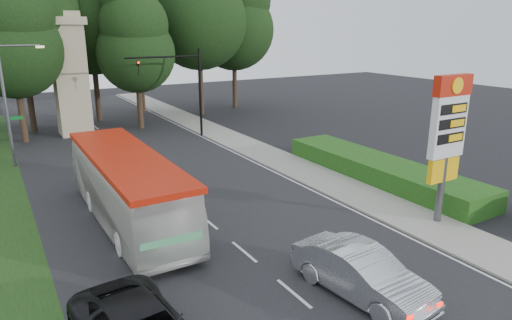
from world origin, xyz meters
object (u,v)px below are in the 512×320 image
traffic_signal_mast (185,81)px  streetlight_signs (9,99)px  sedan_silver (361,273)px  gas_station_pylon (448,130)px  monument (70,74)px  transit_bus (127,189)px

traffic_signal_mast → streetlight_signs: streetlight_signs is taller
streetlight_signs → sedan_silver: 24.65m
traffic_signal_mast → streetlight_signs: bearing=-171.1°
gas_station_pylon → streetlight_signs: size_ratio=0.86×
traffic_signal_mast → monument: bearing=142.0°
streetlight_signs → gas_station_pylon: bearing=-51.0°
monument → transit_bus: (-1.15, -20.64, -3.47)m
gas_station_pylon → sedan_silver: 8.57m
traffic_signal_mast → streetlight_signs: size_ratio=0.90×
sedan_silver → transit_bus: bearing=109.4°
monument → sedan_silver: monument is taller
traffic_signal_mast → sedan_silver: bearing=-98.7°
streetlight_signs → sedan_silver: streetlight_signs is taller
gas_station_pylon → traffic_signal_mast: (-3.52, 22.00, 0.22)m
traffic_signal_mast → sedan_silver: size_ratio=1.40×
traffic_signal_mast → transit_bus: size_ratio=0.61×
streetlight_signs → sedan_silver: (8.89, -22.71, -3.59)m
gas_station_pylon → transit_bus: gas_station_pylon is taller
gas_station_pylon → traffic_signal_mast: size_ratio=0.95×
sedan_silver → gas_station_pylon: bearing=13.0°
transit_bus → sedan_silver: bearing=-63.8°
monument → transit_bus: bearing=-93.2°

